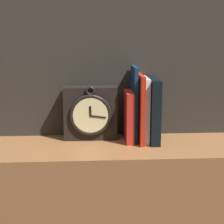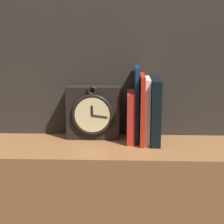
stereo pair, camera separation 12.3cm
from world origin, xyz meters
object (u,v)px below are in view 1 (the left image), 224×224
(book_slot1_navy, at_px, (134,104))
(book_slot3_white, at_px, (145,109))
(clock, at_px, (90,113))
(book_slot0_red, at_px, (129,116))
(book_slot4_black, at_px, (153,110))
(book_slot2_red, at_px, (140,108))

(book_slot1_navy, distance_m, book_slot3_white, 0.04)
(clock, bearing_deg, book_slot0_red, -11.66)
(book_slot4_black, bearing_deg, book_slot3_white, 163.02)
(clock, distance_m, book_slot4_black, 0.22)
(clock, height_order, book_slot1_navy, book_slot1_navy)
(book_slot0_red, height_order, book_slot4_black, book_slot4_black)
(clock, distance_m, book_slot0_red, 0.14)
(book_slot3_white, xyz_separation_m, book_slot4_black, (0.03, -0.01, -0.00))
(book_slot0_red, bearing_deg, clock, 168.34)
(book_slot2_red, distance_m, book_slot4_black, 0.04)
(book_slot1_navy, bearing_deg, book_slot0_red, -160.98)
(book_slot3_white, bearing_deg, book_slot0_red, 176.92)
(book_slot2_red, bearing_deg, book_slot0_red, 165.55)
(book_slot0_red, bearing_deg, book_slot4_black, -7.81)
(book_slot0_red, distance_m, book_slot3_white, 0.06)
(book_slot2_red, bearing_deg, book_slot1_navy, 138.48)
(book_slot1_navy, height_order, book_slot2_red, book_slot1_navy)
(book_slot3_white, bearing_deg, book_slot1_navy, 164.75)
(book_slot4_black, bearing_deg, book_slot1_navy, 164.00)
(clock, distance_m, book_slot2_red, 0.18)
(clock, xyz_separation_m, book_slot1_navy, (0.15, -0.02, 0.04))
(clock, xyz_separation_m, book_slot4_black, (0.21, -0.04, 0.02))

